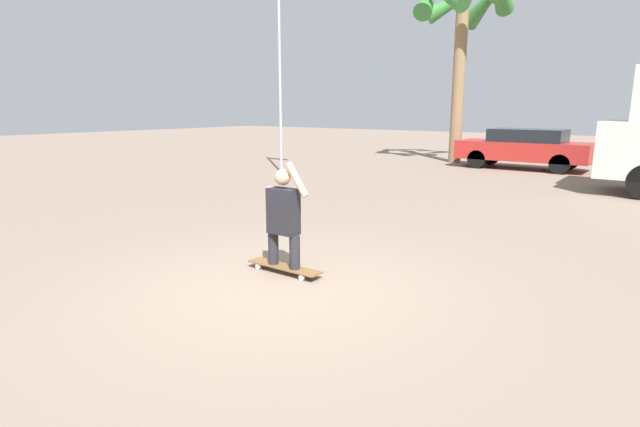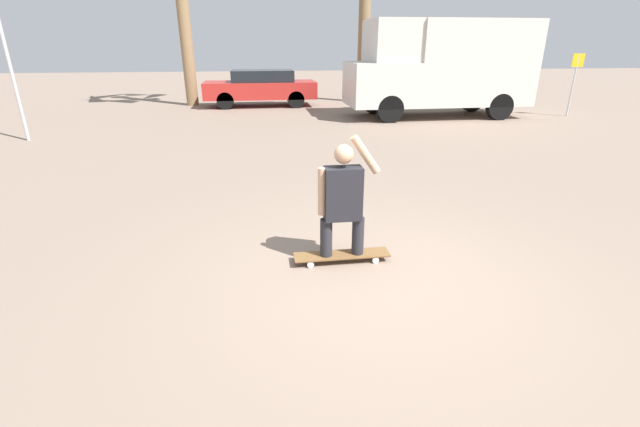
% 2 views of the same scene
% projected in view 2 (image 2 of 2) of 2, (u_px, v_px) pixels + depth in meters
% --- Properties ---
extents(ground_plane, '(80.00, 80.00, 0.00)m').
position_uv_depth(ground_plane, '(380.00, 279.00, 4.67)').
color(ground_plane, gray).
extents(skateboard, '(1.13, 0.25, 0.09)m').
position_uv_depth(skateboard, '(342.00, 255.00, 5.03)').
color(skateboard, brown).
rests_on(skateboard, ground_plane).
extents(person_skateboarder, '(0.70, 0.22, 1.41)m').
position_uv_depth(person_skateboarder, '(343.00, 197.00, 4.76)').
color(person_skateboarder, '#28282D').
rests_on(person_skateboarder, skateboard).
extents(camper_van, '(6.18, 2.27, 3.16)m').
position_uv_depth(camper_van, '(442.00, 65.00, 14.63)').
color(camper_van, black).
rests_on(camper_van, ground_plane).
extents(parked_car_red, '(4.51, 1.73, 1.43)m').
position_uv_depth(parked_car_red, '(261.00, 87.00, 17.52)').
color(parked_car_red, black).
rests_on(parked_car_red, ground_plane).
extents(street_sign, '(0.44, 0.06, 2.11)m').
position_uv_depth(street_sign, '(575.00, 76.00, 14.81)').
color(street_sign, '#B7B7BC').
rests_on(street_sign, ground_plane).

